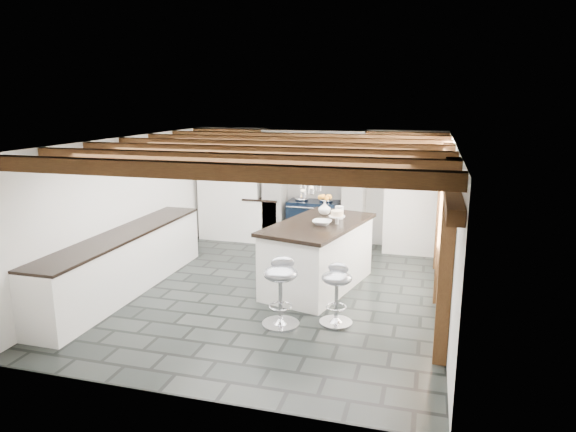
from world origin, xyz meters
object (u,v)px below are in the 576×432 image
(range_cooker, at_px, (314,222))
(bar_stool_far, at_px, (280,284))
(kitchen_island, at_px, (318,254))
(bar_stool_near, at_px, (337,287))

(range_cooker, relative_size, bar_stool_far, 1.10)
(kitchen_island, xyz_separation_m, bar_stool_far, (-0.17, -1.51, 0.03))
(kitchen_island, relative_size, bar_stool_near, 2.84)
(bar_stool_near, bearing_deg, bar_stool_far, -154.67)
(range_cooker, height_order, bar_stool_far, range_cooker)
(range_cooker, relative_size, bar_stool_near, 1.24)
(range_cooker, distance_m, bar_stool_near, 3.75)
(kitchen_island, xyz_separation_m, bar_stool_near, (0.52, -1.26, -0.03))
(kitchen_island, distance_m, bar_stool_far, 1.52)
(kitchen_island, height_order, bar_stool_near, kitchen_island)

